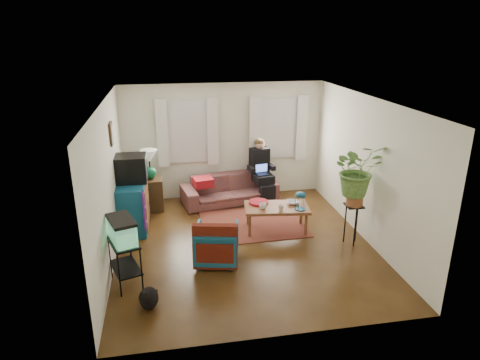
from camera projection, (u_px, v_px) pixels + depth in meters
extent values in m
cube|color=#4F2B14|center=(244.00, 244.00, 7.76)|extent=(4.50, 5.00, 0.01)
cube|color=white|center=(244.00, 101.00, 6.90)|extent=(4.50, 5.00, 0.01)
cube|color=silver|center=(224.00, 141.00, 9.65)|extent=(4.50, 0.01, 2.60)
cube|color=silver|center=(284.00, 245.00, 5.01)|extent=(4.50, 0.01, 2.60)
cube|color=silver|center=(109.00, 185.00, 6.95)|extent=(0.01, 5.00, 2.60)
cube|color=silver|center=(367.00, 169.00, 7.71)|extent=(0.01, 5.00, 2.60)
cube|color=white|center=(188.00, 132.00, 9.41)|extent=(1.08, 0.04, 1.38)
cube|color=white|center=(278.00, 128.00, 9.76)|extent=(1.08, 0.04, 1.38)
cube|color=white|center=(188.00, 133.00, 9.34)|extent=(1.36, 0.06, 1.50)
cube|color=white|center=(279.00, 129.00, 9.68)|extent=(1.36, 0.06, 1.50)
cube|color=#3D2616|center=(112.00, 134.00, 7.53)|extent=(0.04, 0.32, 0.40)
cube|color=maroon|center=(253.00, 224.00, 8.57)|extent=(2.04, 1.65, 0.01)
imported|color=brown|center=(229.00, 185.00, 9.54)|extent=(2.21, 1.17, 0.82)
cube|color=#402418|center=(152.00, 194.00, 9.17)|extent=(0.48, 0.48, 0.70)
cube|color=#125671|center=(133.00, 206.00, 8.24)|extent=(0.55, 1.06, 0.95)
cube|color=black|center=(131.00, 168.00, 8.10)|extent=(0.59, 0.54, 0.50)
cube|color=black|center=(125.00, 263.00, 6.43)|extent=(0.55, 0.73, 0.73)
cube|color=#7FD899|center=(122.00, 230.00, 6.25)|extent=(0.50, 0.67, 0.38)
ellipsoid|color=black|center=(149.00, 296.00, 5.96)|extent=(0.37, 0.47, 0.35)
imported|color=#106163|center=(217.00, 242.00, 7.08)|extent=(0.82, 0.78, 0.71)
cube|color=#9E0A0A|center=(215.00, 242.00, 6.77)|extent=(0.73, 0.32, 0.59)
cube|color=brown|center=(276.00, 218.00, 8.23)|extent=(1.29, 0.82, 0.50)
imported|color=white|center=(263.00, 206.00, 8.01)|extent=(0.15, 0.15, 0.11)
imported|color=beige|center=(281.00, 208.00, 7.94)|extent=(0.12, 0.12, 0.10)
imported|color=white|center=(293.00, 202.00, 8.25)|extent=(0.27, 0.27, 0.06)
cylinder|color=#B21414|center=(259.00, 202.00, 8.28)|extent=(0.42, 0.42, 0.04)
cube|color=black|center=(352.00, 224.00, 7.69)|extent=(0.32, 0.32, 0.75)
imported|color=#599947|center=(357.00, 178.00, 7.39)|extent=(0.87, 0.75, 0.95)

